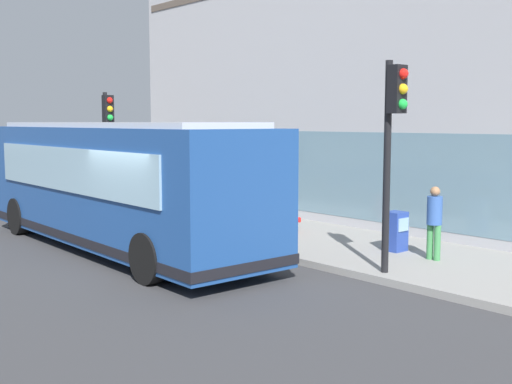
% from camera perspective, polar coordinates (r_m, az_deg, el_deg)
% --- Properties ---
extents(ground, '(120.00, 120.00, 0.00)m').
position_cam_1_polar(ground, '(13.41, -9.14, -7.00)').
color(ground, '#38383A').
extents(sidewalk_curb, '(4.05, 40.00, 0.15)m').
position_cam_1_polar(sidewalk_curb, '(16.27, 4.82, -4.31)').
color(sidewalk_curb, gray).
rests_on(sidewalk_curb, ground).
extents(city_bus_nearside, '(2.81, 10.10, 3.07)m').
position_cam_1_polar(city_bus_nearside, '(15.58, -12.43, 0.58)').
color(city_bus_nearside, '#1E478C').
rests_on(city_bus_nearside, ground).
extents(traffic_light_near_corner, '(0.32, 0.49, 4.09)m').
position_cam_1_polar(traffic_light_near_corner, '(12.30, 12.27, 5.82)').
color(traffic_light_near_corner, black).
rests_on(traffic_light_near_corner, sidewalk_curb).
extents(traffic_light_down_block, '(0.32, 0.49, 3.90)m').
position_cam_1_polar(traffic_light_down_block, '(21.44, -13.26, 5.62)').
color(traffic_light_down_block, black).
rests_on(traffic_light_down_block, sidewalk_curb).
extents(fire_hydrant, '(0.35, 0.35, 0.74)m').
position_cam_1_polar(fire_hydrant, '(16.91, 3.44, -2.39)').
color(fire_hydrant, red).
rests_on(fire_hydrant, sidewalk_curb).
extents(pedestrian_walking_along_curb, '(0.32, 0.32, 1.57)m').
position_cam_1_polar(pedestrian_walking_along_curb, '(13.90, 15.80, -2.29)').
color(pedestrian_walking_along_curb, '#3F8C4C').
rests_on(pedestrian_walking_along_curb, sidewalk_curb).
extents(pedestrian_near_hydrant, '(0.32, 0.32, 1.64)m').
position_cam_1_polar(pedestrian_near_hydrant, '(21.45, -3.93, 1.01)').
color(pedestrian_near_hydrant, '#B23338').
rests_on(pedestrian_near_hydrant, sidewalk_curb).
extents(pedestrian_by_light_pole, '(0.32, 0.32, 1.72)m').
position_cam_1_polar(pedestrian_by_light_pole, '(22.31, -6.72, 1.33)').
color(pedestrian_by_light_pole, silver).
rests_on(pedestrian_by_light_pole, sidewalk_curb).
extents(pedestrian_near_building_entrance, '(0.32, 0.32, 1.64)m').
position_cam_1_polar(pedestrian_near_building_entrance, '(22.83, -9.13, 1.27)').
color(pedestrian_near_building_entrance, gold).
rests_on(pedestrian_near_building_entrance, sidewalk_curb).
extents(newspaper_vending_box, '(0.44, 0.43, 0.90)m').
position_cam_1_polar(newspaper_vending_box, '(14.73, 12.50, -3.47)').
color(newspaper_vending_box, '#263F99').
rests_on(newspaper_vending_box, sidewalk_curb).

